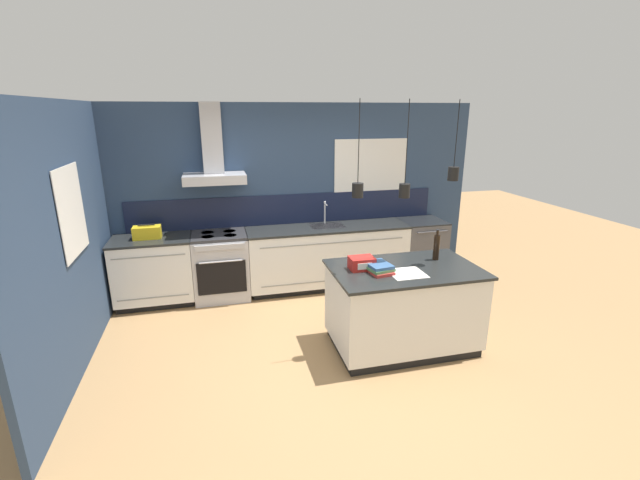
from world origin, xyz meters
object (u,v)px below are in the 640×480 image
(oven_range, at_px, (221,266))
(red_supply_box, at_px, (362,263))
(yellow_toolbox, at_px, (147,232))
(bottle_on_island, at_px, (436,247))
(book_stack, at_px, (379,268))
(dishwasher, at_px, (420,249))

(oven_range, relative_size, red_supply_box, 3.59)
(red_supply_box, bearing_deg, yellow_toolbox, 143.13)
(oven_range, bearing_deg, bottle_on_island, -35.37)
(bottle_on_island, height_order, book_stack, bottle_on_island)
(dishwasher, xyz_separation_m, book_stack, (-1.43, -1.85, 0.50))
(bottle_on_island, distance_m, book_stack, 0.79)
(oven_range, distance_m, book_stack, 2.47)
(book_stack, height_order, yellow_toolbox, yellow_toolbox)
(dishwasher, bearing_deg, yellow_toolbox, 180.00)
(dishwasher, xyz_separation_m, bottle_on_island, (-0.68, -1.64, 0.60))
(oven_range, height_order, yellow_toolbox, yellow_toolbox)
(bottle_on_island, distance_m, yellow_toolbox, 3.60)
(bottle_on_island, height_order, yellow_toolbox, bottle_on_island)
(dishwasher, bearing_deg, oven_range, -179.92)
(bottle_on_island, xyz_separation_m, book_stack, (-0.76, -0.21, -0.10))
(book_stack, relative_size, red_supply_box, 1.30)
(dishwasher, distance_m, red_supply_box, 2.40)
(bottle_on_island, bearing_deg, yellow_toolbox, 152.84)
(oven_range, bearing_deg, dishwasher, 0.08)
(oven_range, relative_size, yellow_toolbox, 2.68)
(yellow_toolbox, bearing_deg, dishwasher, -0.00)
(bottle_on_island, xyz_separation_m, yellow_toolbox, (-3.20, 1.64, -0.07))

